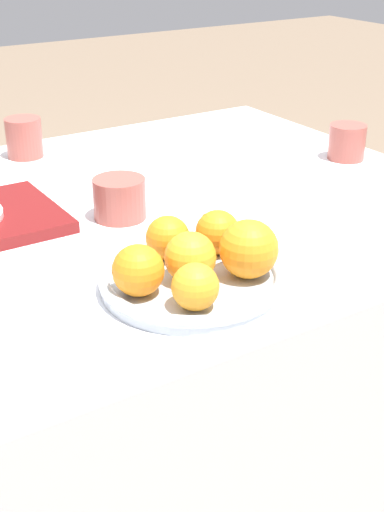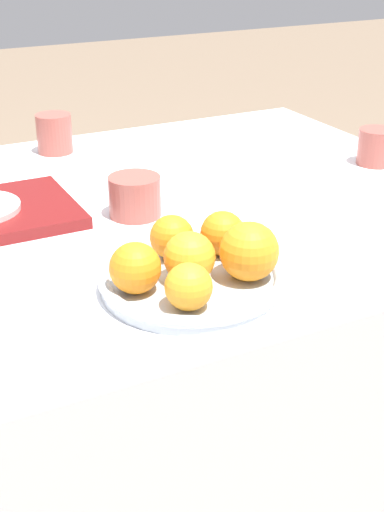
% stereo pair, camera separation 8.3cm
% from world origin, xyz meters
% --- Properties ---
extents(ground_plane, '(12.00, 12.00, 0.00)m').
position_xyz_m(ground_plane, '(0.00, 0.00, 0.00)').
color(ground_plane, '#7A6651').
extents(table, '(1.16, 0.96, 0.72)m').
position_xyz_m(table, '(0.00, 0.00, 0.36)').
color(table, white).
rests_on(table, ground_plane).
extents(fruit_platter, '(0.26, 0.26, 0.03)m').
position_xyz_m(fruit_platter, '(-0.09, -0.31, 0.74)').
color(fruit_platter, '#B2BCC6').
rests_on(fruit_platter, table).
extents(orange_0, '(0.07, 0.07, 0.07)m').
position_xyz_m(orange_0, '(-0.10, -0.32, 0.78)').
color(orange_0, orange).
rests_on(orange_0, fruit_platter).
extents(orange_1, '(0.07, 0.07, 0.07)m').
position_xyz_m(orange_1, '(-0.18, -0.31, 0.78)').
color(orange_1, orange).
rests_on(orange_1, fruit_platter).
extents(orange_2, '(0.07, 0.07, 0.07)m').
position_xyz_m(orange_2, '(-0.02, -0.27, 0.77)').
color(orange_2, orange).
rests_on(orange_2, fruit_platter).
extents(orange_3, '(0.06, 0.06, 0.06)m').
position_xyz_m(orange_3, '(-0.09, -0.24, 0.77)').
color(orange_3, orange).
rests_on(orange_3, fruit_platter).
extents(orange_4, '(0.08, 0.08, 0.08)m').
position_xyz_m(orange_4, '(-0.03, -0.35, 0.78)').
color(orange_4, orange).
rests_on(orange_4, fruit_platter).
extents(orange_5, '(0.06, 0.06, 0.06)m').
position_xyz_m(orange_5, '(-0.13, -0.38, 0.77)').
color(orange_5, orange).
rests_on(orange_5, fruit_platter).
extents(cup_1, '(0.09, 0.09, 0.07)m').
position_xyz_m(cup_1, '(-0.06, -0.03, 0.76)').
color(cup_1, '#9E4C42').
rests_on(cup_1, table).
extents(cup_2, '(0.08, 0.08, 0.07)m').
position_xyz_m(cup_2, '(0.49, -0.00, 0.76)').
color(cup_2, '#9E4C42').
rests_on(cup_2, table).
extents(cup_3, '(0.08, 0.08, 0.08)m').
position_xyz_m(cup_3, '(-0.07, 0.38, 0.76)').
color(cup_3, '#9E4C42').
rests_on(cup_3, table).
extents(napkin, '(0.11, 0.12, 0.01)m').
position_xyz_m(napkin, '(0.12, -0.13, 0.73)').
color(napkin, silver).
rests_on(napkin, table).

